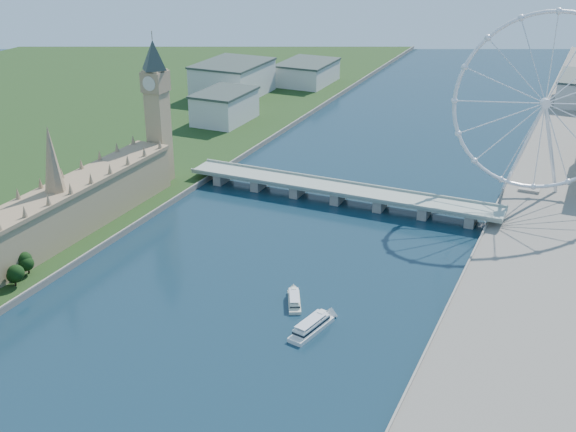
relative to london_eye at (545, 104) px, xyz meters
The scene contains 7 objects.
parliament_range 313.29m from the london_eye, 143.26° to the right, with size 24.00×200.00×70.00m.
big_ben 259.68m from the london_eye, 162.73° to the right, with size 20.02×20.02×110.00m.
westminster_bridge 145.38m from the london_eye, 155.34° to the right, with size 220.00×22.00×9.50m.
london_eye is the anchor object (origin of this frame).
city_skyline 226.06m from the london_eye, 111.50° to the left, with size 505.00×280.00×32.00m.
tour_boat_near 224.82m from the london_eye, 115.48° to the right, with size 6.38×25.22×5.53m, color beige, non-canonical shape.
tour_boat_far 236.31m from the london_eye, 109.18° to the right, with size 8.08×31.51×6.98m, color silver, non-canonical shape.
Camera 1 is at (155.74, -130.11, 187.90)m, focal length 45.00 mm.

